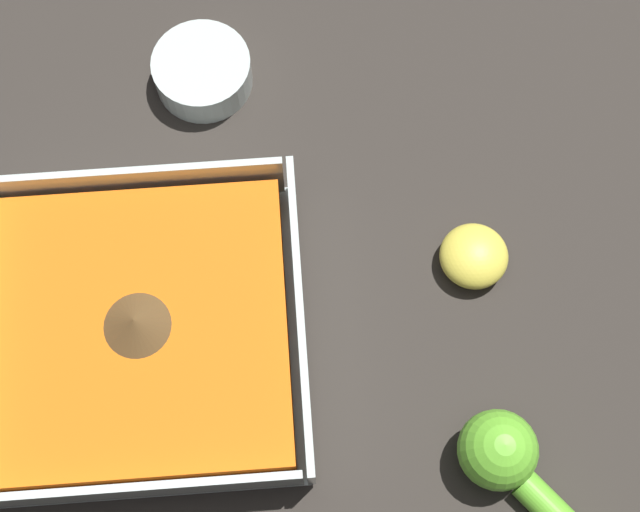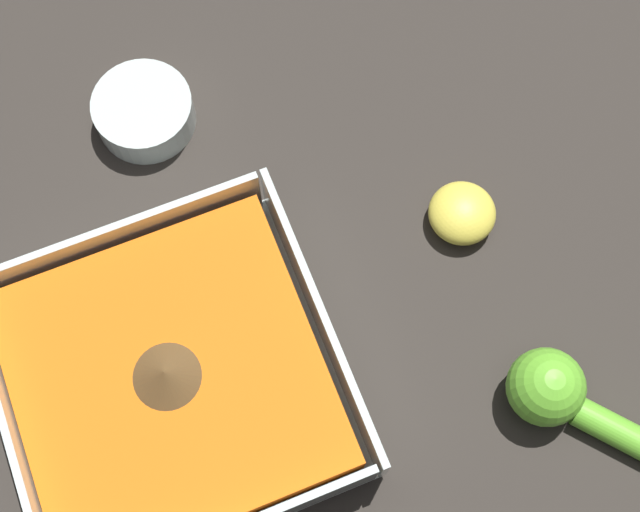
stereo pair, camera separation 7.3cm
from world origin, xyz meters
name	(u,v)px [view 2 (the right image)]	position (x,y,z in m)	size (l,w,h in m)	color
ground_plane	(171,373)	(0.00, 0.00, 0.00)	(4.00, 4.00, 0.00)	#332D28
square_dish	(175,380)	(-0.01, 0.00, 0.02)	(0.26, 0.26, 0.07)	silver
spice_bowl	(144,112)	(0.23, -0.05, 0.02)	(0.09, 0.09, 0.03)	silver
lemon_squeezer	(581,407)	(-0.15, -0.29, 0.03)	(0.18, 0.16, 0.06)	#6BC633
lemon_half	(462,213)	(0.03, -0.28, 0.02)	(0.06, 0.06, 0.03)	#EFDB4C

